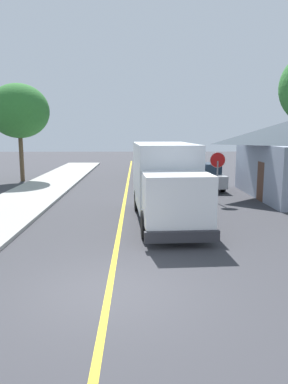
{
  "coord_description": "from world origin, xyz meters",
  "views": [
    {
      "loc": [
        0.66,
        -7.95,
        3.7
      ],
      "look_at": [
        0.94,
        5.78,
        1.4
      ],
      "focal_mm": 33.86,
      "sensor_mm": 36.0,
      "label": 1
    }
  ],
  "objects_px": {
    "box_truck": "(166,179)",
    "parked_car_mid": "(156,171)",
    "parked_car_far": "(155,164)",
    "stop_sign": "(217,168)",
    "parked_van_across": "(206,177)",
    "street_tree_down_block": "(19,111)",
    "parked_car_near": "(169,181)"
  },
  "relations": [
    {
      "from": "stop_sign",
      "to": "street_tree_down_block",
      "type": "height_order",
      "value": "street_tree_down_block"
    },
    {
      "from": "stop_sign",
      "to": "parked_van_across",
      "type": "bearing_deg",
      "value": 85.75
    },
    {
      "from": "box_truck",
      "to": "parked_van_across",
      "type": "height_order",
      "value": "box_truck"
    },
    {
      "from": "parked_car_near",
      "to": "street_tree_down_block",
      "type": "distance_m",
      "value": 12.93
    },
    {
      "from": "parked_car_mid",
      "to": "stop_sign",
      "type": "relative_size",
      "value": 1.66
    },
    {
      "from": "parked_car_mid",
      "to": "parked_car_far",
      "type": "distance_m",
      "value": 5.82
    },
    {
      "from": "box_truck",
      "to": "street_tree_down_block",
      "type": "bearing_deg",
      "value": 128.37
    },
    {
      "from": "parked_van_across",
      "to": "stop_sign",
      "type": "bearing_deg",
      "value": -94.25
    },
    {
      "from": "parked_car_near",
      "to": "parked_car_far",
      "type": "height_order",
      "value": "same"
    },
    {
      "from": "box_truck",
      "to": "street_tree_down_block",
      "type": "xyz_separation_m",
      "value": [
        -9.82,
        12.4,
        3.41
      ]
    },
    {
      "from": "parked_van_across",
      "to": "street_tree_down_block",
      "type": "height_order",
      "value": "street_tree_down_block"
    },
    {
      "from": "parked_car_mid",
      "to": "street_tree_down_block",
      "type": "relative_size",
      "value": 0.62
    },
    {
      "from": "parked_car_near",
      "to": "stop_sign",
      "type": "xyz_separation_m",
      "value": [
        2.27,
        -2.57,
        1.06
      ]
    },
    {
      "from": "parked_car_near",
      "to": "parked_car_mid",
      "type": "bearing_deg",
      "value": 94.89
    },
    {
      "from": "box_truck",
      "to": "street_tree_down_block",
      "type": "relative_size",
      "value": 1.02
    },
    {
      "from": "box_truck",
      "to": "parked_car_mid",
      "type": "height_order",
      "value": "box_truck"
    },
    {
      "from": "parked_van_across",
      "to": "parked_car_far",
      "type": "bearing_deg",
      "value": 107.66
    },
    {
      "from": "parked_car_mid",
      "to": "parked_van_across",
      "type": "distance_m",
      "value": 4.51
    },
    {
      "from": "parked_car_far",
      "to": "street_tree_down_block",
      "type": "bearing_deg",
      "value": -152.78
    },
    {
      "from": "stop_sign",
      "to": "street_tree_down_block",
      "type": "distance_m",
      "value": 15.81
    },
    {
      "from": "stop_sign",
      "to": "parked_car_mid",
      "type": "bearing_deg",
      "value": 108.64
    },
    {
      "from": "parked_van_across",
      "to": "parked_car_mid",
      "type": "bearing_deg",
      "value": 133.72
    },
    {
      "from": "street_tree_down_block",
      "to": "box_truck",
      "type": "bearing_deg",
      "value": -51.63
    },
    {
      "from": "parked_car_mid",
      "to": "parked_van_across",
      "type": "height_order",
      "value": "same"
    },
    {
      "from": "parked_car_far",
      "to": "parked_van_across",
      "type": "relative_size",
      "value": 1.0
    },
    {
      "from": "street_tree_down_block",
      "to": "parked_car_near",
      "type": "bearing_deg",
      "value": -30.19
    },
    {
      "from": "parked_car_mid",
      "to": "stop_sign",
      "type": "distance_m",
      "value": 8.67
    },
    {
      "from": "parked_car_far",
      "to": "street_tree_down_block",
      "type": "xyz_separation_m",
      "value": [
        -10.26,
        -5.28,
        4.38
      ]
    },
    {
      "from": "parked_car_far",
      "to": "stop_sign",
      "type": "distance_m",
      "value": 14.23
    },
    {
      "from": "parked_car_mid",
      "to": "street_tree_down_block",
      "type": "bearing_deg",
      "value": 176.93
    },
    {
      "from": "box_truck",
      "to": "parked_car_mid",
      "type": "distance_m",
      "value": 11.9
    },
    {
      "from": "parked_car_near",
      "to": "stop_sign",
      "type": "relative_size",
      "value": 1.69
    }
  ]
}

